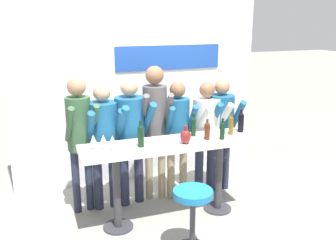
# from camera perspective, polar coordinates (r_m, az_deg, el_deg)

# --- Properties ---
(ground_plane) EXTENTS (40.00, 40.00, 0.00)m
(ground_plane) POSITION_cam_1_polar(r_m,az_deg,el_deg) (4.88, 0.33, -14.68)
(ground_plane) COLOR gray
(back_wall) EXTENTS (3.75, 0.12, 2.75)m
(back_wall) POSITION_cam_1_polar(r_m,az_deg,el_deg) (5.64, -4.43, 4.44)
(back_wall) COLOR white
(back_wall) RESTS_ON ground_plane
(tasting_table) EXTENTS (2.15, 0.54, 1.01)m
(tasting_table) POSITION_cam_1_polar(r_m,az_deg,el_deg) (4.52, 0.35, -5.50)
(tasting_table) COLOR white
(tasting_table) RESTS_ON ground_plane
(bar_stool) EXTENTS (0.43, 0.43, 0.73)m
(bar_stool) POSITION_cam_1_polar(r_m,az_deg,el_deg) (4.03, 3.79, -13.71)
(bar_stool) COLOR #333338
(bar_stool) RESTS_ON ground_plane
(person_far_left) EXTENTS (0.40, 0.54, 1.76)m
(person_far_left) POSITION_cam_1_polar(r_m,az_deg,el_deg) (4.74, -13.35, -1.36)
(person_far_left) COLOR #23283D
(person_far_left) RESTS_ON ground_plane
(person_left) EXTENTS (0.45, 0.53, 1.66)m
(person_left) POSITION_cam_1_polar(r_m,az_deg,el_deg) (4.79, -9.77, -2.08)
(person_left) COLOR #23283D
(person_left) RESTS_ON ground_plane
(person_center_left) EXTENTS (0.51, 0.61, 1.71)m
(person_center_left) POSITION_cam_1_polar(r_m,az_deg,el_deg) (4.85, -5.72, -1.34)
(person_center_left) COLOR #23283D
(person_center_left) RESTS_ON ground_plane
(person_center) EXTENTS (0.44, 0.58, 1.85)m
(person_center) POSITION_cam_1_polar(r_m,az_deg,el_deg) (4.94, -2.00, 0.41)
(person_center) COLOR gray
(person_center) RESTS_ON ground_plane
(person_center_right) EXTENTS (0.41, 0.52, 1.64)m
(person_center_right) POSITION_cam_1_polar(r_m,az_deg,el_deg) (5.02, 1.46, -1.06)
(person_center_right) COLOR gray
(person_center_right) RESTS_ON ground_plane
(person_right) EXTENTS (0.51, 0.59, 1.61)m
(person_right) POSITION_cam_1_polar(r_m,az_deg,el_deg) (5.17, 5.88, -1.03)
(person_right) COLOR #23283D
(person_right) RESTS_ON ground_plane
(person_far_right) EXTENTS (0.43, 0.53, 1.64)m
(person_far_right) POSITION_cam_1_polar(r_m,az_deg,el_deg) (5.30, 8.09, -0.46)
(person_far_right) COLOR #23283D
(person_far_right) RESTS_ON ground_plane
(wine_bottle_0) EXTENTS (0.07, 0.07, 0.31)m
(wine_bottle_0) POSITION_cam_1_polar(r_m,az_deg,el_deg) (4.26, -4.16, -2.29)
(wine_bottle_0) COLOR black
(wine_bottle_0) RESTS_ON tasting_table
(wine_bottle_1) EXTENTS (0.06, 0.06, 0.29)m
(wine_bottle_1) POSITION_cam_1_polar(r_m,az_deg,el_deg) (4.65, 3.91, -0.91)
(wine_bottle_1) COLOR black
(wine_bottle_1) RESTS_ON tasting_table
(wine_bottle_2) EXTENTS (0.06, 0.06, 0.26)m
(wine_bottle_2) POSITION_cam_1_polar(r_m,az_deg,el_deg) (4.56, 8.29, -1.50)
(wine_bottle_2) COLOR black
(wine_bottle_2) RESTS_ON tasting_table
(wine_bottle_3) EXTENTS (0.08, 0.08, 0.31)m
(wine_bottle_3) POSITION_cam_1_polar(r_m,az_deg,el_deg) (4.90, 11.06, -0.20)
(wine_bottle_3) COLOR black
(wine_bottle_3) RESTS_ON tasting_table
(wine_bottle_4) EXTENTS (0.07, 0.07, 0.25)m
(wine_bottle_4) POSITION_cam_1_polar(r_m,az_deg,el_deg) (4.54, 6.00, -1.53)
(wine_bottle_4) COLOR #4C1E0F
(wine_bottle_4) RESTS_ON tasting_table
(wine_bottle_5) EXTENTS (0.06, 0.06, 0.29)m
(wine_bottle_5) POSITION_cam_1_polar(r_m,az_deg,el_deg) (4.77, 9.59, -0.67)
(wine_bottle_5) COLOR brown
(wine_bottle_5) RESTS_ON tasting_table
(wine_glass_0) EXTENTS (0.07, 0.07, 0.18)m
(wine_glass_0) POSITION_cam_1_polar(r_m,az_deg,el_deg) (4.18, -8.47, -3.00)
(wine_glass_0) COLOR silver
(wine_glass_0) RESTS_ON tasting_table
(wine_glass_1) EXTENTS (0.07, 0.07, 0.18)m
(wine_glass_1) POSITION_cam_1_polar(r_m,az_deg,el_deg) (4.23, -9.84, -2.86)
(wine_glass_1) COLOR silver
(wine_glass_1) RESTS_ON tasting_table
(wine_glass_2) EXTENTS (0.07, 0.07, 0.18)m
(wine_glass_2) POSITION_cam_1_polar(r_m,az_deg,el_deg) (4.24, -11.31, -2.89)
(wine_glass_2) COLOR silver
(wine_glass_2) RESTS_ON tasting_table
(decorative_vase) EXTENTS (0.13, 0.13, 0.22)m
(decorative_vase) POSITION_cam_1_polar(r_m,az_deg,el_deg) (4.38, 2.69, -2.51)
(decorative_vase) COLOR maroon
(decorative_vase) RESTS_ON tasting_table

